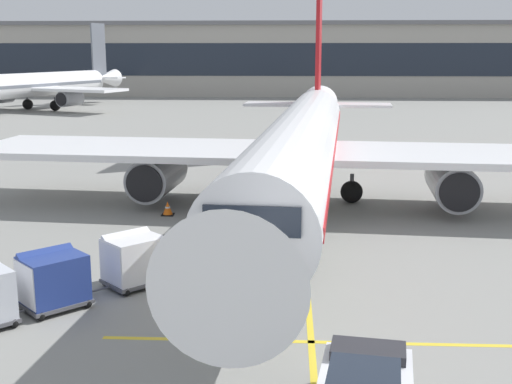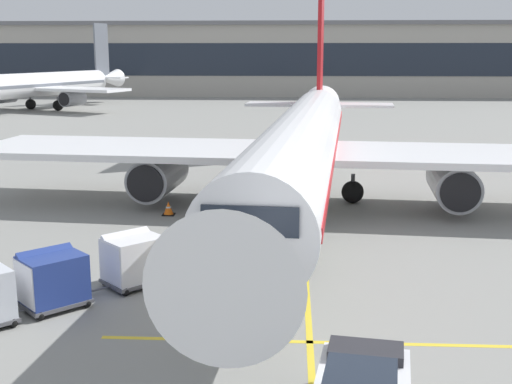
{
  "view_description": "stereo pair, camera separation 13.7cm",
  "coord_description": "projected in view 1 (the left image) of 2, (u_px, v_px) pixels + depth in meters",
  "views": [
    {
      "loc": [
        2.81,
        -21.42,
        8.25
      ],
      "look_at": [
        1.55,
        4.38,
        2.7
      ],
      "focal_mm": 46.62,
      "sensor_mm": 36.0,
      "label": 1
    },
    {
      "loc": [
        2.95,
        -21.41,
        8.25
      ],
      "look_at": [
        1.55,
        4.38,
        2.7
      ],
      "focal_mm": 46.62,
      "sensor_mm": 36.0,
      "label": 2
    }
  ],
  "objects": [
    {
      "name": "baggage_cart_second",
      "position": [
        53.0,
        279.0,
        21.46
      ],
      "size": [
        2.55,
        2.54,
        1.91
      ],
      "color": "#515156",
      "rests_on": "ground"
    },
    {
      "name": "belt_loader",
      "position": [
        199.0,
        244.0,
        25.69
      ],
      "size": [
        4.12,
        4.92,
        3.24
      ],
      "color": "gold",
      "rests_on": "ground"
    },
    {
      "name": "baggage_cart_lead",
      "position": [
        133.0,
        259.0,
        23.52
      ],
      "size": [
        2.55,
        2.54,
        1.91
      ],
      "color": "#515156",
      "rests_on": "ground"
    },
    {
      "name": "parked_airplane",
      "position": [
        302.0,
        144.0,
        35.3
      ],
      "size": [
        36.0,
        45.39,
        14.9
      ],
      "color": "white",
      "rests_on": "ground"
    },
    {
      "name": "safety_cone_engine_keepout",
      "position": [
        168.0,
        208.0,
        33.74
      ],
      "size": [
        0.62,
        0.62,
        0.7
      ],
      "color": "black",
      "rests_on": "ground"
    },
    {
      "name": "terminal_building",
      "position": [
        315.0,
        59.0,
        125.95
      ],
      "size": [
        136.91,
        22.2,
        13.16
      ],
      "color": "#A8A399",
      "rests_on": "ground"
    },
    {
      "name": "ground_crew_by_loader",
      "position": [
        170.0,
        258.0,
        23.57
      ],
      "size": [
        0.53,
        0.38,
        1.74
      ],
      "color": "black",
      "rests_on": "ground"
    },
    {
      "name": "apron_guidance_line_lead_in",
      "position": [
        301.0,
        209.0,
        35.15
      ],
      "size": [
        0.2,
        110.0,
        0.01
      ],
      "color": "yellow",
      "rests_on": "ground"
    },
    {
      "name": "ground_crew_by_carts",
      "position": [
        171.0,
        273.0,
        21.96
      ],
      "size": [
        0.56,
        0.33,
        1.74
      ],
      "color": "#514C42",
      "rests_on": "ground"
    },
    {
      "name": "distant_airplane",
      "position": [
        36.0,
        85.0,
        91.04
      ],
      "size": [
        26.77,
        33.81,
        12.21
      ],
      "color": "white",
      "rests_on": "ground"
    },
    {
      "name": "apron_guidance_line_stop_bar",
      "position": [
        308.0,
        342.0,
        19.13
      ],
      "size": [
        12.0,
        0.2,
        0.01
      ],
      "color": "yellow",
      "rests_on": "ground"
    },
    {
      "name": "ground_plane",
      "position": [
        205.0,
        295.0,
        22.78
      ],
      "size": [
        600.0,
        600.0,
        0.0
      ],
      "primitive_type": "plane",
      "color": "gray"
    },
    {
      "name": "safety_cone_wingtip",
      "position": [
        204.0,
        211.0,
        33.08
      ],
      "size": [
        0.68,
        0.68,
        0.77
      ],
      "color": "black",
      "rests_on": "ground"
    }
  ]
}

